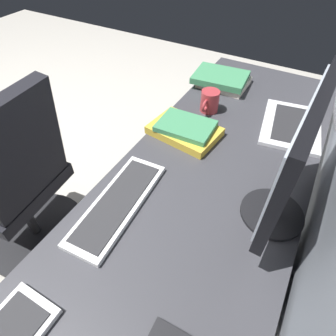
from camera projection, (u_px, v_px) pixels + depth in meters
name	position (u px, v px, depth m)	size (l,w,h in m)	color
desk	(181.00, 233.00, 0.93)	(2.37, 0.68, 0.73)	#38383D
drawer_pedestal	(190.00, 267.00, 1.19)	(0.40, 0.51, 0.69)	#38383D
monitor_primary	(295.00, 159.00, 0.74)	(0.46, 0.20, 0.43)	black
laptop_leftmost	(309.00, 119.00, 1.19)	(0.38, 0.35, 0.24)	silver
keyboard_spare	(118.00, 203.00, 0.93)	(0.43, 0.17, 0.02)	silver
book_stack_near	(222.00, 79.00, 1.47)	(0.23, 0.28, 0.06)	beige
book_stack_far	(185.00, 129.00, 1.18)	(0.23, 0.30, 0.06)	gold
coffee_mug	(210.00, 101.00, 1.29)	(0.12, 0.08, 0.10)	#A53338
office_chair	(21.00, 190.00, 1.34)	(0.56, 0.57, 0.97)	black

